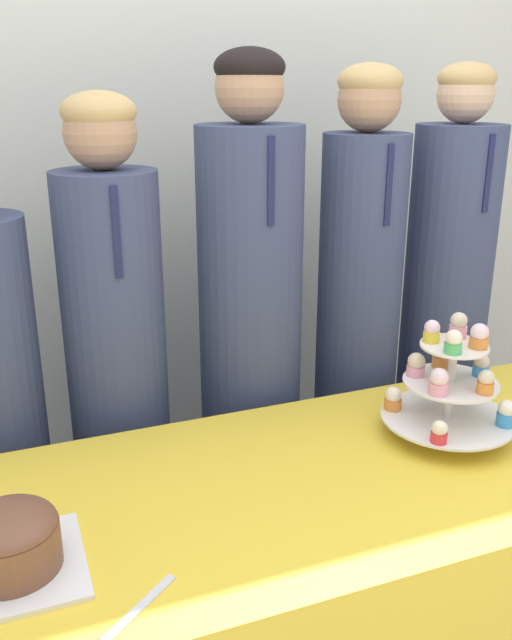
% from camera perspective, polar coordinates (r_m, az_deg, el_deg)
% --- Properties ---
extents(wall_back, '(9.00, 0.06, 2.70)m').
position_cam_1_polar(wall_back, '(2.31, -6.63, 14.65)').
color(wall_back, silver).
rests_on(wall_back, ground_plane).
extents(table, '(1.80, 0.70, 0.72)m').
position_cam_1_polar(table, '(1.75, 4.60, -22.90)').
color(table, yellow).
rests_on(table, ground_plane).
extents(round_cake, '(0.25, 0.25, 0.13)m').
position_cam_1_polar(round_cake, '(1.31, -20.02, -17.16)').
color(round_cake, white).
rests_on(round_cake, table).
extents(cake_knife, '(0.21, 0.17, 0.01)m').
position_cam_1_polar(cake_knife, '(1.18, -12.46, -24.78)').
color(cake_knife, silver).
rests_on(cake_knife, table).
extents(cupcake_stand, '(0.32, 0.32, 0.30)m').
position_cam_1_polar(cupcake_stand, '(1.69, 16.03, -5.06)').
color(cupcake_stand, silver).
rests_on(cupcake_stand, table).
extents(student_1, '(0.27, 0.27, 1.52)m').
position_cam_1_polar(student_1, '(1.91, -11.45, -5.88)').
color(student_1, '#384266').
rests_on(student_1, ground_plane).
extents(student_2, '(0.29, 0.30, 1.62)m').
position_cam_1_polar(student_2, '(1.99, -0.47, -3.18)').
color(student_2, '#384266').
rests_on(student_2, ground_plane).
extents(student_3, '(0.25, 0.26, 1.59)m').
position_cam_1_polar(student_3, '(2.13, 8.47, -1.83)').
color(student_3, '#384266').
rests_on(student_3, ground_plane).
extents(student_4, '(0.27, 0.28, 1.59)m').
position_cam_1_polar(student_4, '(2.30, 15.42, -1.03)').
color(student_4, '#384266').
rests_on(student_4, ground_plane).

